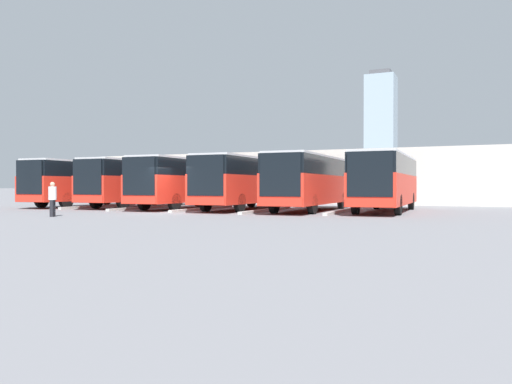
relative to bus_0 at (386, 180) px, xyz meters
The scene contains 15 objects.
ground_plane 12.17m from the bus_0, 29.04° to the left, with size 600.00×600.00×0.00m, color slate.
bus_0 is the anchor object (origin of this frame).
curb_divider_0 3.14m from the bus_0, 36.82° to the left, with size 0.24×7.61×0.15m, color #B2B2AD.
bus_1 4.28m from the bus_0, 10.43° to the left, with size 2.66×10.72×3.22m.
curb_divider_1 6.95m from the bus_0, 20.42° to the left, with size 0.24×7.61×0.15m, color #B2B2AD.
bus_2 8.45m from the bus_0, ahead, with size 2.66×10.72×3.22m.
curb_divider_2 10.91m from the bus_0, 12.40° to the left, with size 0.24×7.61×0.15m, color #B2B2AD.
bus_3 12.65m from the bus_0, ahead, with size 2.66×10.72×3.22m.
curb_divider_3 15.02m from the bus_0, ahead, with size 0.24×7.61×0.15m, color #B2B2AD.
bus_4 16.83m from the bus_0, ahead, with size 2.66×10.72×3.22m.
curb_divider_4 19.10m from the bus_0, ahead, with size 0.24×7.61×0.15m, color #B2B2AD.
bus_5 21.05m from the bus_0, ahead, with size 2.66×10.72×3.22m.
pedestrian 17.66m from the bus_0, 39.02° to the left, with size 0.48×0.48×1.65m.
station_building 20.00m from the bus_0, 58.25° to the right, with size 37.96×16.38×4.39m.
office_tower 228.50m from the bus_0, 80.03° to the right, with size 14.22×14.22×58.71m.
Camera 1 is at (-15.25, 22.94, 1.45)m, focal length 35.00 mm.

